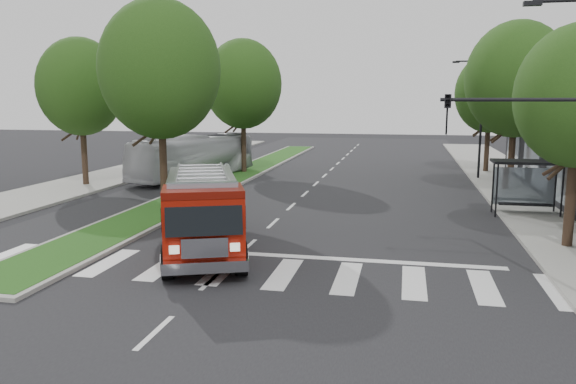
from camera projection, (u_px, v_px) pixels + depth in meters
The scene contains 14 objects.
ground at pixel (248, 246), 20.88m from camera, with size 140.00×140.00×0.00m, color black.
sidewalk_right at pixel (544, 208), 27.99m from camera, with size 5.00×80.00×0.15m, color gray.
sidewalk_left at pixel (60, 190), 33.46m from camera, with size 5.00×80.00×0.15m, color gray.
median at pixel (236, 176), 39.46m from camera, with size 3.00×50.00×0.15m.
bus_shelter at pixel (527, 173), 26.14m from camera, with size 3.20×1.60×2.61m.
tree_right_mid at pixel (516, 80), 31.01m from camera, with size 5.60×5.60×9.72m.
tree_right_far at pixel (490, 93), 40.77m from camera, with size 5.00×5.00×8.73m.
tree_median_near at pixel (160, 70), 26.78m from camera, with size 5.80×5.80×10.16m.
tree_median_far at pixel (243, 84), 40.35m from camera, with size 5.60×5.60×9.72m.
tree_left_mid at pixel (80, 87), 34.30m from camera, with size 5.20×5.20×9.16m.
streetlight_right_near at pixel (561, 128), 14.79m from camera, with size 4.08×0.22×8.00m.
streetlight_right_far at pixel (479, 113), 37.36m from camera, with size 2.11×0.20×8.00m.
fire_engine at pixel (202, 212), 20.20m from camera, with size 5.38×8.73×2.91m.
city_bus at pixel (194, 157), 38.51m from camera, with size 2.53×10.81×3.01m, color silver.
Camera 1 is at (5.62, -19.53, 5.41)m, focal length 35.00 mm.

